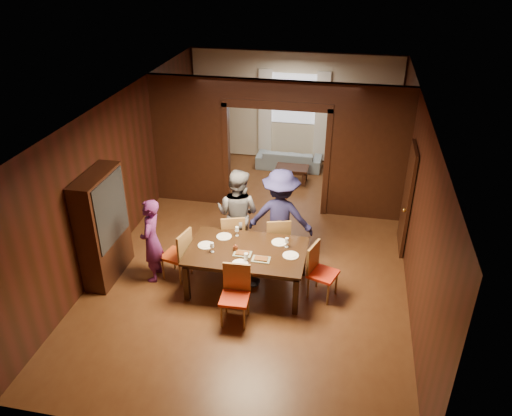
% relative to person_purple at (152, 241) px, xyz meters
% --- Properties ---
extents(floor, '(9.00, 9.00, 0.00)m').
position_rel_person_purple_xyz_m(floor, '(1.69, 1.43, -0.78)').
color(floor, '#542D17').
rests_on(floor, ground).
extents(ceiling, '(5.50, 9.00, 0.02)m').
position_rel_person_purple_xyz_m(ceiling, '(1.69, 1.43, 2.12)').
color(ceiling, silver).
rests_on(ceiling, room_walls).
extents(room_walls, '(5.52, 9.01, 2.90)m').
position_rel_person_purple_xyz_m(room_walls, '(1.69, 3.31, 0.73)').
color(room_walls, black).
rests_on(room_walls, floor).
extents(person_purple, '(0.43, 0.60, 1.56)m').
position_rel_person_purple_xyz_m(person_purple, '(0.00, 0.00, 0.00)').
color(person_purple, '#5E2160').
rests_on(person_purple, floor).
extents(person_grey, '(1.00, 0.85, 1.77)m').
position_rel_person_purple_xyz_m(person_grey, '(1.30, 1.04, 0.11)').
color(person_grey, '#5B5B63').
rests_on(person_grey, floor).
extents(person_navy, '(1.21, 0.71, 1.86)m').
position_rel_person_purple_xyz_m(person_navy, '(2.11, 1.00, 0.15)').
color(person_navy, '#1C1A43').
rests_on(person_navy, floor).
extents(sofa, '(1.71, 0.68, 0.50)m').
position_rel_person_purple_xyz_m(sofa, '(1.69, 5.28, -0.53)').
color(sofa, '#7C90A2').
rests_on(sofa, floor).
extents(serving_bowl, '(0.28, 0.28, 0.07)m').
position_rel_person_purple_xyz_m(serving_bowl, '(1.76, 0.12, 0.01)').
color(serving_bowl, black).
rests_on(serving_bowl, dining_table).
extents(dining_table, '(2.00, 1.24, 0.76)m').
position_rel_person_purple_xyz_m(dining_table, '(1.68, 0.06, -0.40)').
color(dining_table, black).
rests_on(dining_table, floor).
extents(coffee_table, '(0.80, 0.50, 0.40)m').
position_rel_person_purple_xyz_m(coffee_table, '(1.88, 4.43, -0.58)').
color(coffee_table, black).
rests_on(coffee_table, floor).
extents(chair_left, '(0.53, 0.53, 0.97)m').
position_rel_person_purple_xyz_m(chair_left, '(0.39, 0.11, -0.29)').
color(chair_left, '#C54212').
rests_on(chair_left, floor).
extents(chair_right, '(0.56, 0.56, 0.97)m').
position_rel_person_purple_xyz_m(chair_right, '(2.99, 0.06, -0.29)').
color(chair_right, red).
rests_on(chair_right, floor).
extents(chair_far_l, '(0.56, 0.56, 0.97)m').
position_rel_person_purple_xyz_m(chair_far_l, '(1.22, 0.90, -0.29)').
color(chair_far_l, orange).
rests_on(chair_far_l, floor).
extents(chair_far_r, '(0.55, 0.55, 0.97)m').
position_rel_person_purple_xyz_m(chair_far_r, '(2.06, 0.96, -0.29)').
color(chair_far_r, orange).
rests_on(chair_far_r, floor).
extents(chair_near, '(0.46, 0.46, 0.97)m').
position_rel_person_purple_xyz_m(chair_near, '(1.68, -0.85, -0.29)').
color(chair_near, red).
rests_on(chair_near, floor).
extents(hutch, '(0.40, 1.20, 2.00)m').
position_rel_person_purple_xyz_m(hutch, '(-0.84, -0.07, 0.22)').
color(hutch, black).
rests_on(hutch, floor).
extents(door_right, '(0.06, 0.90, 2.10)m').
position_rel_person_purple_xyz_m(door_right, '(4.39, 1.93, 0.27)').
color(door_right, black).
rests_on(door_right, floor).
extents(window_far, '(1.20, 0.03, 1.30)m').
position_rel_person_purple_xyz_m(window_far, '(1.69, 5.87, 0.92)').
color(window_far, silver).
rests_on(window_far, back_wall).
extents(curtain_left, '(0.35, 0.06, 2.40)m').
position_rel_person_purple_xyz_m(curtain_left, '(0.94, 5.83, 0.47)').
color(curtain_left, white).
rests_on(curtain_left, back_wall).
extents(curtain_right, '(0.35, 0.06, 2.40)m').
position_rel_person_purple_xyz_m(curtain_right, '(2.44, 5.83, 0.47)').
color(curtain_right, white).
rests_on(curtain_right, back_wall).
extents(plate_left, '(0.27, 0.27, 0.01)m').
position_rel_person_purple_xyz_m(plate_left, '(0.96, 0.06, -0.01)').
color(plate_left, white).
rests_on(plate_left, dining_table).
extents(plate_far_l, '(0.27, 0.27, 0.01)m').
position_rel_person_purple_xyz_m(plate_far_l, '(1.20, 0.40, -0.01)').
color(plate_far_l, silver).
rests_on(plate_far_l, dining_table).
extents(plate_far_r, '(0.27, 0.27, 0.01)m').
position_rel_person_purple_xyz_m(plate_far_r, '(2.18, 0.40, -0.01)').
color(plate_far_r, white).
rests_on(plate_far_r, dining_table).
extents(plate_right, '(0.27, 0.27, 0.01)m').
position_rel_person_purple_xyz_m(plate_right, '(2.43, 0.04, -0.01)').
color(plate_right, white).
rests_on(plate_right, dining_table).
extents(plate_near, '(0.27, 0.27, 0.01)m').
position_rel_person_purple_xyz_m(plate_near, '(1.66, -0.36, -0.01)').
color(plate_near, white).
rests_on(plate_near, dining_table).
extents(platter_a, '(0.30, 0.20, 0.04)m').
position_rel_person_purple_xyz_m(platter_a, '(1.64, -0.08, -0.00)').
color(platter_a, gray).
rests_on(platter_a, dining_table).
extents(platter_b, '(0.30, 0.20, 0.04)m').
position_rel_person_purple_xyz_m(platter_b, '(1.97, -0.17, -0.00)').
color(platter_b, gray).
rests_on(platter_b, dining_table).
extents(wineglass_left, '(0.08, 0.08, 0.18)m').
position_rel_person_purple_xyz_m(wineglass_left, '(1.12, -0.10, 0.07)').
color(wineglass_left, white).
rests_on(wineglass_left, dining_table).
extents(wineglass_far, '(0.08, 0.08, 0.18)m').
position_rel_person_purple_xyz_m(wineglass_far, '(1.41, 0.48, 0.07)').
color(wineglass_far, silver).
rests_on(wineglass_far, dining_table).
extents(wineglass_right, '(0.08, 0.08, 0.18)m').
position_rel_person_purple_xyz_m(wineglass_right, '(2.33, 0.29, 0.07)').
color(wineglass_right, white).
rests_on(wineglass_right, dining_table).
extents(tumbler, '(0.07, 0.07, 0.14)m').
position_rel_person_purple_xyz_m(tumbler, '(1.74, -0.24, 0.05)').
color(tumbler, silver).
rests_on(tumbler, dining_table).
extents(condiment_jar, '(0.08, 0.08, 0.11)m').
position_rel_person_purple_xyz_m(condiment_jar, '(1.50, 0.01, 0.04)').
color(condiment_jar, '#512313').
rests_on(condiment_jar, dining_table).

